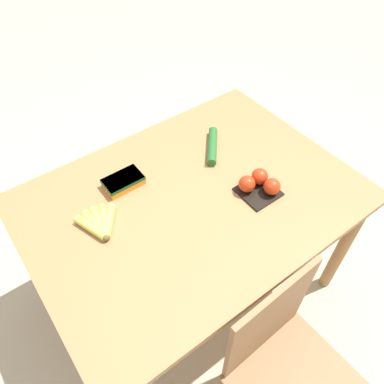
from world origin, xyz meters
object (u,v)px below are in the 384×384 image
at_px(cucumber_near, 212,146).
at_px(banana_bunch, 100,224).
at_px(tomato_pack, 259,184).
at_px(carrot_bag, 123,181).
at_px(chair, 285,368).

bearing_deg(cucumber_near, banana_bunch, 8.26).
relative_size(banana_bunch, cucumber_near, 0.83).
bearing_deg(banana_bunch, tomato_pack, 160.15).
distance_m(tomato_pack, carrot_bag, 0.57).
relative_size(tomato_pack, carrot_bag, 0.94).
relative_size(carrot_bag, cucumber_near, 0.80).
relative_size(banana_bunch, tomato_pack, 1.09).
bearing_deg(tomato_pack, cucumber_near, -90.97).
distance_m(chair, banana_bunch, 0.88).
xyz_separation_m(chair, banana_bunch, (0.30, -0.77, 0.31)).
distance_m(chair, cucumber_near, 0.97).
height_order(chair, banana_bunch, chair).
height_order(banana_bunch, tomato_pack, tomato_pack).
relative_size(chair, tomato_pack, 5.80).
xyz_separation_m(tomato_pack, carrot_bag, (0.44, -0.36, -0.01)).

